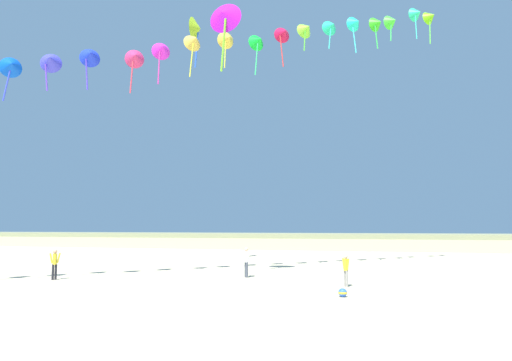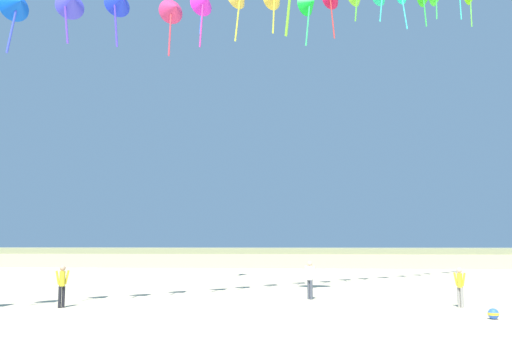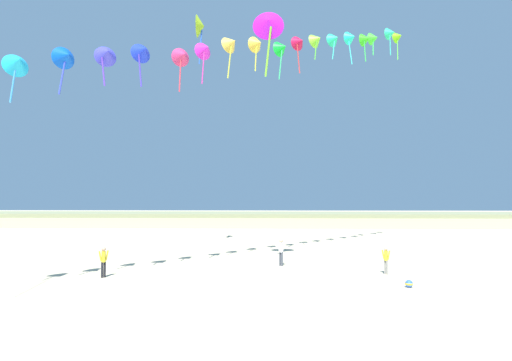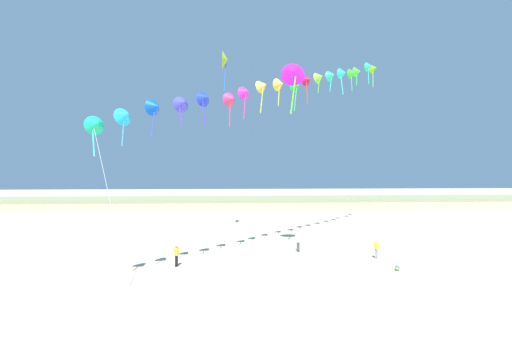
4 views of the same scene
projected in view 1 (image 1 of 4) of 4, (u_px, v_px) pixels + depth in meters
name	position (u px, v px, depth m)	size (l,w,h in m)	color
ground_plane	(94.00, 303.00, 17.38)	(240.00, 240.00, 0.00)	beige
dune_ridge	(305.00, 241.00, 62.45)	(120.00, 13.30, 2.00)	#BFAE8B
person_near_left	(55.00, 262.00, 25.17)	(0.44, 0.49, 1.66)	black
person_near_right	(246.00, 260.00, 26.36)	(0.50, 0.47, 1.72)	#474C56
person_mid_center	(346.00, 268.00, 22.19)	(0.41, 0.47, 1.56)	gray
kite_banner_string	(241.00, 39.00, 29.24)	(26.46, 23.67, 20.58)	#15C289
large_kite_low_lead	(197.00, 29.00, 37.13)	(0.72, 1.93, 4.23)	#A1CF20
large_kite_mid_trail	(224.00, 15.00, 26.16)	(1.96, 1.01, 4.29)	#CD18EC
beach_ball	(343.00, 293.00, 18.92)	(0.36, 0.36, 0.36)	blue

